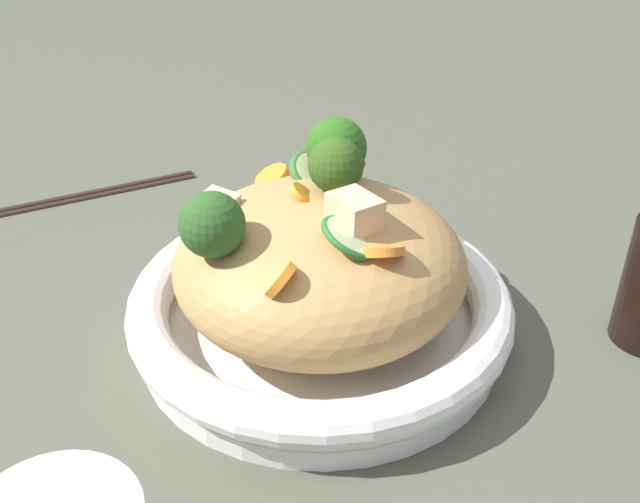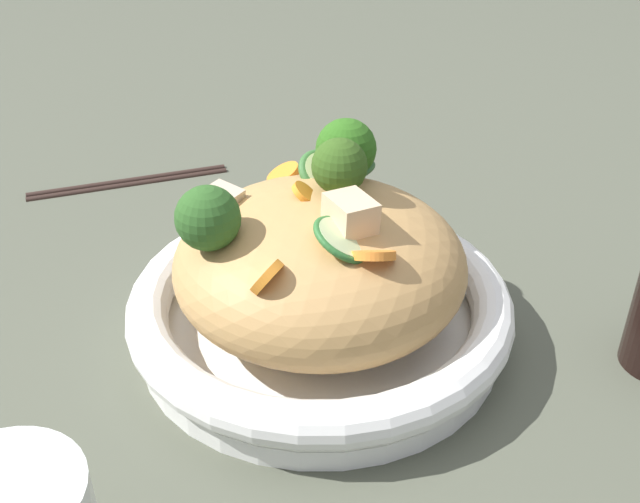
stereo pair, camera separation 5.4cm
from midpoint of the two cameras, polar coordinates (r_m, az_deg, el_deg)
name	(u,v)px [view 1 (the left image)]	position (r m, az deg, el deg)	size (l,w,h in m)	color
ground_plane	(320,334)	(0.59, -2.66, -6.43)	(3.00, 3.00, 0.00)	#4C4F41
serving_bowl	(320,309)	(0.57, -2.72, -4.51)	(0.29, 0.29, 0.05)	white
noodle_heap	(320,263)	(0.55, -2.84, -0.94)	(0.22, 0.22, 0.10)	tan
broccoli_florets	(297,178)	(0.53, -4.66, 5.54)	(0.19, 0.08, 0.06)	#95AD73
carrot_coins	(315,217)	(0.53, -3.32, 2.59)	(0.17, 0.18, 0.04)	orange
zucchini_slices	(333,188)	(0.55, -1.83, 4.75)	(0.13, 0.14, 0.03)	beige
chicken_chunks	(307,211)	(0.52, -4.03, 3.04)	(0.08, 0.13, 0.04)	beige
chopsticks_pair	(96,192)	(0.82, -18.59, 4.29)	(0.20, 0.09, 0.01)	black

